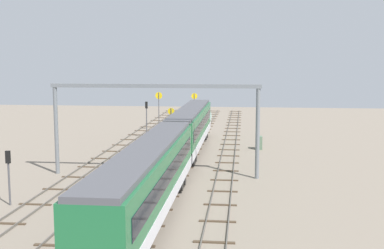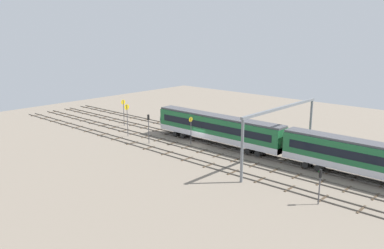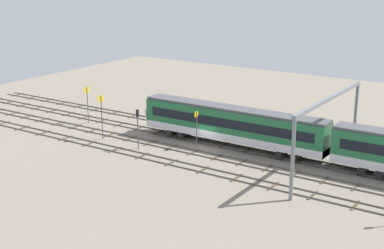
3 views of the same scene
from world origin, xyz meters
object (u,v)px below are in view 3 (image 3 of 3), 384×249
(overhead_gantry, at_px, (329,115))
(relay_cabinet, at_px, (249,124))
(speed_sign_near_foreground, at_px, (101,110))
(signal_light_trackside_departure, at_px, (138,123))
(train, at_px, (326,142))
(speed_sign_far_trackside, at_px, (197,125))
(speed_sign_mid_trackside, at_px, (87,99))

(overhead_gantry, distance_m, relay_cabinet, 18.26)
(speed_sign_near_foreground, bearing_deg, overhead_gantry, -170.79)
(overhead_gantry, relative_size, relay_cabinet, 12.20)
(speed_sign_near_foreground, distance_m, signal_light_trackside_departure, 6.34)
(train, distance_m, overhead_gantry, 4.15)
(train, xyz_separation_m, relay_cabinet, (13.64, -7.88, -1.89))
(train, height_order, speed_sign_near_foreground, speed_sign_near_foreground)
(train, relative_size, overhead_gantry, 2.68)
(signal_light_trackside_departure, bearing_deg, train, -161.52)
(train, bearing_deg, overhead_gantry, 113.00)
(speed_sign_near_foreground, bearing_deg, speed_sign_far_trackside, -163.20)
(speed_sign_mid_trackside, bearing_deg, train, -176.93)
(train, distance_m, speed_sign_near_foreground, 27.86)
(relay_cabinet, bearing_deg, speed_sign_mid_trackside, 25.55)
(speed_sign_far_trackside, distance_m, relay_cabinet, 10.97)
(train, bearing_deg, speed_sign_mid_trackside, 3.07)
(train, distance_m, speed_sign_far_trackside, 15.40)
(overhead_gantry, bearing_deg, signal_light_trackside_departure, 13.29)
(overhead_gantry, height_order, relay_cabinet, overhead_gantry)
(train, bearing_deg, speed_sign_near_foreground, 13.24)
(signal_light_trackside_departure, bearing_deg, speed_sign_far_trackside, -143.54)
(overhead_gantry, distance_m, signal_light_trackside_departure, 22.41)
(train, height_order, overhead_gantry, overhead_gantry)
(speed_sign_mid_trackside, relative_size, relay_cabinet, 3.38)
(overhead_gantry, relative_size, signal_light_trackside_departure, 3.85)
(signal_light_trackside_departure, bearing_deg, overhead_gantry, -166.71)
(speed_sign_near_foreground, relative_size, signal_light_trackside_departure, 1.18)
(train, height_order, signal_light_trackside_departure, train)
(speed_sign_near_foreground, height_order, relay_cabinet, speed_sign_near_foreground)
(speed_sign_far_trackside, distance_m, signal_light_trackside_departure, 7.05)
(speed_sign_near_foreground, xyz_separation_m, signal_light_trackside_departure, (-6.28, 0.58, -0.61))
(speed_sign_far_trackside, relative_size, relay_cabinet, 3.00)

